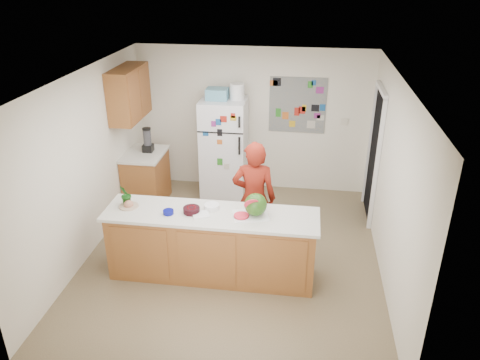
# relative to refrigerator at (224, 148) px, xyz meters

# --- Properties ---
(floor) EXTENTS (4.00, 4.50, 0.02)m
(floor) POSITION_rel_refrigerator_xyz_m (0.45, -1.88, -0.86)
(floor) COLOR brown
(floor) RESTS_ON ground
(wall_back) EXTENTS (4.00, 0.02, 2.50)m
(wall_back) POSITION_rel_refrigerator_xyz_m (0.45, 0.38, 0.40)
(wall_back) COLOR beige
(wall_back) RESTS_ON ground
(wall_left) EXTENTS (0.02, 4.50, 2.50)m
(wall_left) POSITION_rel_refrigerator_xyz_m (-1.56, -1.88, 0.40)
(wall_left) COLOR beige
(wall_left) RESTS_ON ground
(wall_right) EXTENTS (0.02, 4.50, 2.50)m
(wall_right) POSITION_rel_refrigerator_xyz_m (2.46, -1.88, 0.40)
(wall_right) COLOR beige
(wall_right) RESTS_ON ground
(ceiling) EXTENTS (4.00, 4.50, 0.02)m
(ceiling) POSITION_rel_refrigerator_xyz_m (0.45, -1.88, 1.66)
(ceiling) COLOR white
(ceiling) RESTS_ON wall_back
(doorway) EXTENTS (0.03, 0.85, 2.04)m
(doorway) POSITION_rel_refrigerator_xyz_m (2.44, -0.43, 0.17)
(doorway) COLOR black
(doorway) RESTS_ON ground
(peninsula_base) EXTENTS (2.60, 0.62, 0.88)m
(peninsula_base) POSITION_rel_refrigerator_xyz_m (0.25, -2.38, -0.41)
(peninsula_base) COLOR brown
(peninsula_base) RESTS_ON floor
(peninsula_top) EXTENTS (2.68, 0.70, 0.04)m
(peninsula_top) POSITION_rel_refrigerator_xyz_m (0.25, -2.38, 0.05)
(peninsula_top) COLOR silver
(peninsula_top) RESTS_ON peninsula_base
(side_counter_base) EXTENTS (0.60, 0.80, 0.86)m
(side_counter_base) POSITION_rel_refrigerator_xyz_m (-1.24, -0.53, -0.42)
(side_counter_base) COLOR brown
(side_counter_base) RESTS_ON floor
(side_counter_top) EXTENTS (0.64, 0.84, 0.04)m
(side_counter_top) POSITION_rel_refrigerator_xyz_m (-1.24, -0.53, 0.03)
(side_counter_top) COLOR silver
(side_counter_top) RESTS_ON side_counter_base
(upper_cabinets) EXTENTS (0.35, 1.00, 0.80)m
(upper_cabinets) POSITION_rel_refrigerator_xyz_m (-1.37, -0.58, 1.05)
(upper_cabinets) COLOR brown
(upper_cabinets) RESTS_ON wall_left
(refrigerator) EXTENTS (0.75, 0.70, 1.70)m
(refrigerator) POSITION_rel_refrigerator_xyz_m (0.00, 0.00, 0.00)
(refrigerator) COLOR silver
(refrigerator) RESTS_ON floor
(fridge_top_bin) EXTENTS (0.35, 0.28, 0.18)m
(fridge_top_bin) POSITION_rel_refrigerator_xyz_m (-0.10, 0.00, 0.94)
(fridge_top_bin) COLOR #5999B2
(fridge_top_bin) RESTS_ON refrigerator
(photo_collage) EXTENTS (0.95, 0.01, 0.95)m
(photo_collage) POSITION_rel_refrigerator_xyz_m (1.20, 0.36, 0.70)
(photo_collage) COLOR slate
(photo_collage) RESTS_ON wall_back
(person) EXTENTS (0.61, 0.41, 1.65)m
(person) POSITION_rel_refrigerator_xyz_m (0.71, -1.73, -0.03)
(person) COLOR maroon
(person) RESTS_ON floor
(blender_appliance) EXTENTS (0.13, 0.13, 0.38)m
(blender_appliance) POSITION_rel_refrigerator_xyz_m (-1.19, -0.45, 0.24)
(blender_appliance) COLOR black
(blender_appliance) RESTS_ON side_counter_top
(cutting_board) EXTENTS (0.50, 0.42, 0.01)m
(cutting_board) POSITION_rel_refrigerator_xyz_m (0.74, -2.38, 0.08)
(cutting_board) COLOR silver
(cutting_board) RESTS_ON peninsula_top
(watermelon) EXTENTS (0.28, 0.28, 0.28)m
(watermelon) POSITION_rel_refrigerator_xyz_m (0.80, -2.36, 0.22)
(watermelon) COLOR #265E0F
(watermelon) RESTS_ON cutting_board
(watermelon_slice) EXTENTS (0.18, 0.18, 0.02)m
(watermelon_slice) POSITION_rel_refrigerator_xyz_m (0.64, -2.43, 0.09)
(watermelon_slice) COLOR red
(watermelon_slice) RESTS_ON cutting_board
(cherry_bowl) EXTENTS (0.22, 0.22, 0.07)m
(cherry_bowl) POSITION_rel_refrigerator_xyz_m (0.01, -2.40, 0.11)
(cherry_bowl) COLOR black
(cherry_bowl) RESTS_ON peninsula_top
(white_bowl) EXTENTS (0.24, 0.24, 0.06)m
(white_bowl) POSITION_rel_refrigerator_xyz_m (0.24, -2.26, 0.10)
(white_bowl) COLOR silver
(white_bowl) RESTS_ON peninsula_top
(cobalt_bowl) EXTENTS (0.14, 0.14, 0.05)m
(cobalt_bowl) POSITION_rel_refrigerator_xyz_m (-0.27, -2.47, 0.10)
(cobalt_bowl) COLOR #090C6C
(cobalt_bowl) RESTS_ON peninsula_top
(plate) EXTENTS (0.27, 0.27, 0.02)m
(plate) POSITION_rel_refrigerator_xyz_m (-0.82, -2.36, 0.08)
(plate) COLOR #C7B29D
(plate) RESTS_ON peninsula_top
(paper_towel) EXTENTS (0.25, 0.24, 0.02)m
(paper_towel) POSITION_rel_refrigerator_xyz_m (0.14, -2.45, 0.08)
(paper_towel) COLOR white
(paper_towel) RESTS_ON peninsula_top
(keys) EXTENTS (0.09, 0.06, 0.01)m
(keys) POSITION_rel_refrigerator_xyz_m (0.88, -2.46, 0.08)
(keys) COLOR gray
(keys) RESTS_ON peninsula_top
(potted_plant) EXTENTS (0.17, 0.19, 0.29)m
(potted_plant) POSITION_rel_refrigerator_xyz_m (-0.85, -2.33, 0.22)
(potted_plant) COLOR #104616
(potted_plant) RESTS_ON peninsula_top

